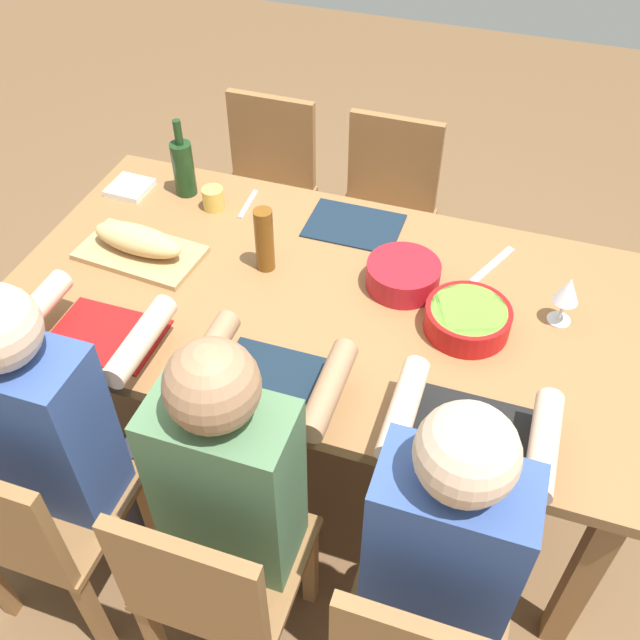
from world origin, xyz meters
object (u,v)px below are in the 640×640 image
chair_far_center (385,209)px  beer_bottle (264,240)px  chair_far_left (265,186)px  serving_bowl_fruit (403,274)px  serving_bowl_salad (468,318)px  chair_near_center (214,582)px  diner_near_left (52,422)px  bread_loaf (138,240)px  napkin_stack (130,188)px  chair_near_left (34,522)px  diner_near_right (446,539)px  dining_table (320,311)px  diner_near_center (236,476)px  cutting_board (141,253)px  wine_bottle (183,167)px  cup_far_left (213,199)px  wine_glass (568,292)px

chair_far_center → beer_bottle: (-0.21, -0.78, 0.37)m
chair_far_left → serving_bowl_fruit: (0.77, -0.73, 0.31)m
chair_far_left → serving_bowl_salad: size_ratio=3.39×
chair_near_center → diner_near_left: (-0.53, 0.18, 0.21)m
bread_loaf → napkin_stack: size_ratio=2.29×
serving_bowl_fruit → napkin_stack: bearing=169.9°
chair_near_center → chair_near_left: size_ratio=1.00×
diner_near_right → serving_bowl_fruit: diner_near_right is taller
diner_near_right → chair_near_center: size_ratio=1.41×
dining_table → chair_near_left: chair_near_left is taller
diner_near_center → serving_bowl_fruit: bearing=73.7°
chair_far_center → chair_near_center: (-0.00, -1.70, 0.00)m
diner_near_right → beer_bottle: bearing=135.2°
cutting_board → diner_near_right: bearing=-29.7°
serving_bowl_salad → diner_near_right: bearing=-83.1°
serving_bowl_salad → cutting_board: (-1.07, -0.00, -0.04)m
chair_near_left → wine_bottle: 1.27m
dining_table → cup_far_left: bearing=148.0°
bread_loaf → napkin_stack: 0.39m
chair_far_left → chair_near_left: (0.00, -1.70, 0.00)m
diner_near_center → cutting_board: 0.91m
diner_near_center → bread_loaf: diner_near_center is taller
bread_loaf → serving_bowl_salad: bearing=0.0°
chair_near_center → bread_loaf: 1.09m
dining_table → wine_glass: (0.71, 0.12, 0.19)m
cup_far_left → wine_bottle: bearing=157.6°
beer_bottle → cup_far_left: size_ratio=2.78×
dining_table → chair_near_center: (0.00, -0.85, -0.18)m
diner_near_center → bread_loaf: (-0.62, 0.66, 0.11)m
chair_far_center → serving_bowl_salad: 1.01m
chair_far_center → chair_near_left: size_ratio=1.00×
chair_near_center → serving_bowl_salad: (0.45, 0.84, 0.30)m
cutting_board → napkin_stack: bearing=124.3°
chair_near_left → bread_loaf: 0.91m
beer_bottle → cup_far_left: bearing=140.5°
diner_near_left → chair_near_left: bearing=-90.0°
bread_loaf → wine_glass: bearing=5.3°
chair_far_center → wine_glass: (0.71, -0.73, 0.37)m
serving_bowl_salad → beer_bottle: (-0.66, 0.08, 0.06)m
chair_far_left → wine_bottle: 0.61m
diner_near_right → wine_bottle: size_ratio=4.14×
napkin_stack → serving_bowl_fruit: bearing=-10.1°
beer_bottle → cup_far_left: 0.39m
dining_table → chair_far_center: 0.87m
bread_loaf → beer_bottle: (0.41, 0.08, 0.04)m
bread_loaf → wine_bottle: 0.38m
chair_far_left → serving_bowl_fruit: bearing=-43.5°
dining_table → diner_near_right: bearing=-51.2°
diner_near_right → serving_bowl_salad: (-0.08, 0.66, 0.09)m
serving_bowl_fruit → dining_table: bearing=-152.1°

